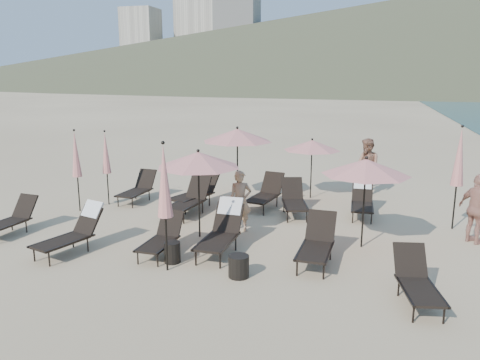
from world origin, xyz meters
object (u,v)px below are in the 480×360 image
(lounger_7, at_px, (189,199))
(umbrella_closed_0, at_px, (164,182))
(lounger_10, at_px, (294,199))
(umbrella_open_3, at_px, (312,145))
(umbrella_closed_2, at_px, (106,153))
(beachgoer_a, at_px, (240,201))
(beachgoer_b, at_px, (367,167))
(lounger_1, at_px, (74,230))
(umbrella_open_0, at_px, (198,160))
(umbrella_open_2, at_px, (237,135))
(lounger_5, at_px, (417,281))
(side_table_0, at_px, (172,252))
(side_table_1, at_px, (239,266))
(lounger_6, at_px, (138,188))
(lounger_11, at_px, (362,199))
(beachgoer_c, at_px, (477,209))
(umbrella_closed_3, at_px, (76,155))
(umbrella_open_1, at_px, (366,167))
(lounger_9, at_px, (266,193))
(lounger_0, at_px, (11,218))
(umbrella_closed_1, at_px, (459,157))
(lounger_4, at_px, (317,243))
(lounger_8, at_px, (196,191))

(lounger_7, xyz_separation_m, umbrella_closed_0, (1.05, -3.91, 1.42))
(lounger_10, height_order, umbrella_open_3, umbrella_open_3)
(umbrella_closed_2, relative_size, beachgoer_a, 1.48)
(beachgoer_b, bearing_deg, lounger_1, -72.89)
(umbrella_closed_0, distance_m, beachgoer_b, 8.79)
(umbrella_open_0, distance_m, umbrella_open_2, 3.67)
(lounger_5, relative_size, side_table_0, 3.54)
(lounger_1, xyz_separation_m, side_table_1, (4.04, -0.33, -0.28))
(lounger_6, xyz_separation_m, umbrella_open_3, (5.33, 1.96, 1.33))
(lounger_1, height_order, lounger_11, lounger_1)
(lounger_6, height_order, beachgoer_c, beachgoer_c)
(lounger_5, xyz_separation_m, side_table_0, (-4.96, 0.53, -0.19))
(lounger_1, height_order, lounger_5, lounger_1)
(umbrella_closed_3, bearing_deg, side_table_0, -34.35)
(lounger_5, distance_m, umbrella_open_1, 3.20)
(umbrella_open_1, distance_m, umbrella_closed_0, 4.62)
(umbrella_closed_3, xyz_separation_m, beachgoer_b, (8.28, 4.45, -0.76))
(lounger_7, relative_size, side_table_1, 4.09)
(beachgoer_b, bearing_deg, umbrella_closed_2, -97.57)
(lounger_10, xyz_separation_m, umbrella_open_2, (-2.03, 1.08, 1.69))
(lounger_6, bearing_deg, umbrella_open_0, -37.01)
(lounger_9, height_order, side_table_0, lounger_9)
(umbrella_open_0, relative_size, umbrella_open_1, 1.02)
(beachgoer_c, bearing_deg, lounger_7, 46.83)
(lounger_10, xyz_separation_m, beachgoer_b, (1.99, 3.09, 0.51))
(lounger_0, relative_size, umbrella_closed_1, 0.59)
(lounger_7, relative_size, umbrella_open_2, 0.77)
(lounger_4, height_order, umbrella_closed_1, umbrella_closed_1)
(lounger_1, height_order, lounger_6, lounger_1)
(lounger_1, relative_size, beachgoer_b, 0.94)
(lounger_7, bearing_deg, lounger_9, 41.31)
(lounger_6, distance_m, umbrella_closed_2, 1.53)
(lounger_5, bearing_deg, beachgoer_c, 54.82)
(lounger_0, xyz_separation_m, lounger_10, (6.71, 3.71, 0.03))
(lounger_10, relative_size, umbrella_open_3, 0.90)
(umbrella_closed_3, bearing_deg, lounger_8, 23.55)
(lounger_10, relative_size, umbrella_closed_3, 0.73)
(umbrella_open_1, bearing_deg, umbrella_closed_1, 41.71)
(lounger_1, bearing_deg, lounger_0, -178.56)
(beachgoer_b, bearing_deg, umbrella_open_1, -32.12)
(lounger_5, bearing_deg, lounger_1, 164.72)
(umbrella_open_1, bearing_deg, umbrella_open_0, -174.87)
(lounger_11, bearing_deg, beachgoer_a, -144.59)
(side_table_1, xyz_separation_m, beachgoer_b, (2.35, 7.74, 0.74))
(umbrella_open_0, relative_size, beachgoer_c, 1.31)
(lounger_4, bearing_deg, umbrella_closed_1, 48.06)
(lounger_7, xyz_separation_m, beachgoer_c, (7.57, -0.36, 0.38))
(umbrella_closed_0, xyz_separation_m, umbrella_closed_2, (-3.94, 4.26, -0.25))
(umbrella_closed_3, bearing_deg, side_table_1, -29.03)
(lounger_6, bearing_deg, umbrella_open_3, 23.91)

